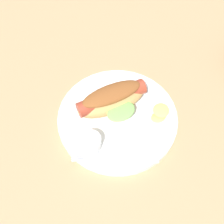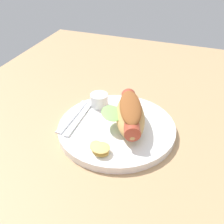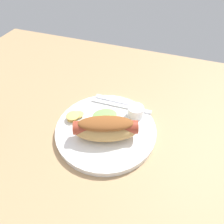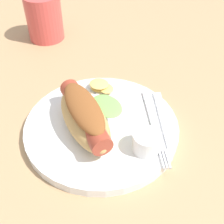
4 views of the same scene
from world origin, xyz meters
TOP-DOWN VIEW (x-y plane):
  - ground_plane at (0.00, 0.00)cm, footprint 120.00×90.00cm
  - plate at (-3.15, -0.14)cm, footprint 25.27×25.27cm
  - hot_dog at (-4.13, 2.53)cm, footprint 16.18×12.38cm
  - sauce_ramekin at (-9.02, -6.41)cm, footprint 4.16×4.16cm
  - fork at (-4.04, -8.61)cm, footprint 17.13×1.68cm
  - knife at (-2.74, -10.38)cm, footprint 13.05×1.51cm
  - chips_pile at (5.77, -0.28)cm, footprint 5.00×5.83cm

SIDE VIEW (x-z plane):
  - ground_plane at x=0.00cm, z-range -1.80..0.00cm
  - plate at x=-3.15cm, z-range 0.00..1.60cm
  - knife at x=-2.74cm, z-range 1.60..1.96cm
  - fork at x=-4.04cm, z-range 1.60..2.00cm
  - chips_pile at x=5.77cm, z-range 1.62..3.17cm
  - sauce_ramekin at x=-9.02cm, z-range 1.60..4.71cm
  - hot_dog at x=-4.13cm, z-range 1.72..7.49cm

